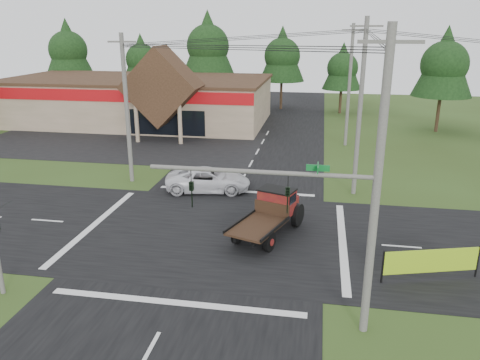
# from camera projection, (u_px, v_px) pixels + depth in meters

# --- Properties ---
(ground) EXTENTS (120.00, 120.00, 0.00)m
(ground) POSITION_uv_depth(u_px,v_px,m) (213.00, 233.00, 25.83)
(ground) COLOR #2E4016
(ground) RESTS_ON ground
(road_ns) EXTENTS (12.00, 120.00, 0.02)m
(road_ns) POSITION_uv_depth(u_px,v_px,m) (213.00, 233.00, 25.82)
(road_ns) COLOR black
(road_ns) RESTS_ON ground
(road_ew) EXTENTS (120.00, 12.00, 0.02)m
(road_ew) POSITION_uv_depth(u_px,v_px,m) (213.00, 233.00, 25.82)
(road_ew) COLOR black
(road_ew) RESTS_ON ground
(parking_apron) EXTENTS (28.00, 14.00, 0.02)m
(parking_apron) POSITION_uv_depth(u_px,v_px,m) (118.00, 143.00, 45.88)
(parking_apron) COLOR black
(parking_apron) RESTS_ON ground
(cvs_building) EXTENTS (30.40, 18.20, 9.19)m
(cvs_building) POSITION_uv_depth(u_px,v_px,m) (139.00, 99.00, 55.20)
(cvs_building) COLOR gray
(cvs_building) RESTS_ON ground
(traffic_signal_mast) EXTENTS (8.12, 0.24, 7.00)m
(traffic_signal_mast) POSITION_uv_depth(u_px,v_px,m) (324.00, 218.00, 16.48)
(traffic_signal_mast) COLOR #595651
(traffic_signal_mast) RESTS_ON ground
(utility_pole_nr) EXTENTS (2.00, 0.30, 11.00)m
(utility_pole_nr) POSITION_uv_depth(u_px,v_px,m) (377.00, 188.00, 15.83)
(utility_pole_nr) COLOR #595651
(utility_pole_nr) RESTS_ON ground
(utility_pole_nw) EXTENTS (2.00, 0.30, 10.50)m
(utility_pole_nw) POSITION_uv_depth(u_px,v_px,m) (127.00, 108.00, 32.94)
(utility_pole_nw) COLOR #595651
(utility_pole_nw) RESTS_ON ground
(utility_pole_ne) EXTENTS (2.00, 0.30, 11.50)m
(utility_pole_ne) POSITION_uv_depth(u_px,v_px,m) (360.00, 108.00, 30.19)
(utility_pole_ne) COLOR #595651
(utility_pole_ne) RESTS_ON ground
(utility_pole_n) EXTENTS (2.00, 0.30, 11.20)m
(utility_pole_n) POSITION_uv_depth(u_px,v_px,m) (349.00, 85.00, 43.35)
(utility_pole_n) COLOR #595651
(utility_pole_n) RESTS_ON ground
(tree_row_a) EXTENTS (6.72, 6.72, 12.12)m
(tree_row_a) POSITION_uv_depth(u_px,v_px,m) (68.00, 48.00, 65.64)
(tree_row_a) COLOR #332316
(tree_row_a) RESTS_ON ground
(tree_row_b) EXTENTS (5.60, 5.60, 10.10)m
(tree_row_b) POSITION_uv_depth(u_px,v_px,m) (141.00, 58.00, 66.32)
(tree_row_b) COLOR #332316
(tree_row_b) RESTS_ON ground
(tree_row_c) EXTENTS (7.28, 7.28, 13.13)m
(tree_row_c) POSITION_uv_depth(u_px,v_px,m) (208.00, 44.00, 63.13)
(tree_row_c) COLOR #332316
(tree_row_c) RESTS_ON ground
(tree_row_d) EXTENTS (6.16, 6.16, 11.11)m
(tree_row_d) POSITION_uv_depth(u_px,v_px,m) (282.00, 54.00, 62.87)
(tree_row_d) COLOR #332316
(tree_row_d) RESTS_ON ground
(tree_row_e) EXTENTS (5.04, 5.04, 9.09)m
(tree_row_e) POSITION_uv_depth(u_px,v_px,m) (343.00, 66.00, 60.11)
(tree_row_e) COLOR #332316
(tree_row_e) RESTS_ON ground
(tree_side_ne) EXTENTS (6.16, 6.16, 11.11)m
(tree_side_ne) POSITION_uv_depth(u_px,v_px,m) (445.00, 62.00, 48.71)
(tree_side_ne) COLOR #332316
(tree_side_ne) RESTS_ON ground
(antique_flatbed_truck) EXTENTS (3.95, 6.09, 2.38)m
(antique_flatbed_truck) POSITION_uv_depth(u_px,v_px,m) (268.00, 215.00, 25.18)
(antique_flatbed_truck) COLOR #5B0D18
(antique_flatbed_truck) RESTS_ON ground
(roadside_banner) EXTENTS (4.42, 1.42, 1.56)m
(roadside_banner) POSITION_uv_depth(u_px,v_px,m) (431.00, 264.00, 20.80)
(roadside_banner) COLOR #93C219
(roadside_banner) RESTS_ON ground
(white_pickup) EXTENTS (6.12, 3.52, 1.61)m
(white_pickup) POSITION_uv_depth(u_px,v_px,m) (208.00, 180.00, 32.31)
(white_pickup) COLOR silver
(white_pickup) RESTS_ON ground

